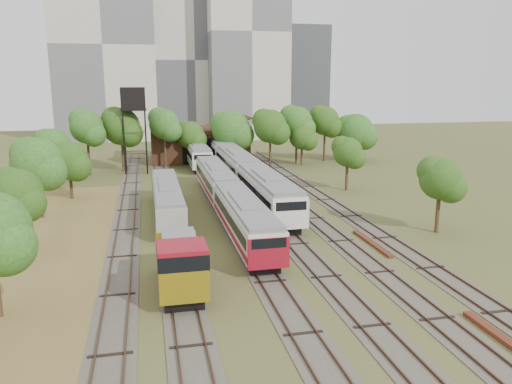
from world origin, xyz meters
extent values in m
plane|color=#475123|center=(0.00, 0.00, 0.00)|extent=(240.00, 240.00, 0.00)
cube|color=brown|center=(-18.00, 8.00, 0.02)|extent=(14.00, 60.00, 0.04)
cube|color=#4C473D|center=(-12.00, 25.00, 0.03)|extent=(2.60, 80.00, 0.06)
cube|color=#472D1E|center=(-12.72, 25.00, 0.12)|extent=(0.08, 80.00, 0.14)
cube|color=#472D1E|center=(-11.28, 25.00, 0.12)|extent=(0.08, 80.00, 0.14)
cube|color=#4C473D|center=(-8.00, 25.00, 0.03)|extent=(2.60, 80.00, 0.06)
cube|color=#472D1E|center=(-8.72, 25.00, 0.12)|extent=(0.08, 80.00, 0.14)
cube|color=#472D1E|center=(-7.28, 25.00, 0.12)|extent=(0.08, 80.00, 0.14)
cube|color=#4C473D|center=(-2.00, 25.00, 0.03)|extent=(2.60, 80.00, 0.06)
cube|color=#472D1E|center=(-2.72, 25.00, 0.12)|extent=(0.08, 80.00, 0.14)
cube|color=#472D1E|center=(-1.28, 25.00, 0.12)|extent=(0.08, 80.00, 0.14)
cube|color=#4C473D|center=(2.00, 25.00, 0.03)|extent=(2.60, 80.00, 0.06)
cube|color=#472D1E|center=(1.28, 25.00, 0.12)|extent=(0.08, 80.00, 0.14)
cube|color=#472D1E|center=(2.72, 25.00, 0.12)|extent=(0.08, 80.00, 0.14)
cube|color=#4C473D|center=(6.00, 25.00, 0.03)|extent=(2.60, 80.00, 0.06)
cube|color=#472D1E|center=(5.28, 25.00, 0.12)|extent=(0.08, 80.00, 0.14)
cube|color=#472D1E|center=(6.72, 25.00, 0.12)|extent=(0.08, 80.00, 0.14)
cube|color=#4C473D|center=(10.00, 25.00, 0.03)|extent=(2.60, 80.00, 0.06)
cube|color=#472D1E|center=(9.28, 25.00, 0.12)|extent=(0.08, 80.00, 0.14)
cube|color=#472D1E|center=(10.72, 25.00, 0.12)|extent=(0.08, 80.00, 0.14)
cube|color=black|center=(-2.00, 12.17, 0.39)|extent=(2.16, 15.64, 0.79)
cube|color=silver|center=(-2.00, 12.17, 2.02)|extent=(2.85, 17.00, 2.46)
cube|color=black|center=(-2.00, 12.17, 2.31)|extent=(2.91, 15.64, 0.84)
cube|color=slate|center=(-2.00, 12.17, 3.42)|extent=(2.63, 16.66, 0.35)
cube|color=maroon|center=(-2.00, 12.17, 1.33)|extent=(2.91, 16.66, 0.44)
cube|color=maroon|center=(-2.00, 3.72, 1.89)|extent=(2.89, 0.25, 2.21)
cube|color=black|center=(-2.00, 29.67, 0.39)|extent=(2.16, 15.64, 0.79)
cube|color=silver|center=(-2.00, 29.67, 2.02)|extent=(2.85, 17.00, 2.46)
cube|color=black|center=(-2.00, 29.67, 2.31)|extent=(2.91, 15.64, 0.84)
cube|color=slate|center=(-2.00, 29.67, 3.42)|extent=(2.63, 16.66, 0.35)
cube|color=maroon|center=(-2.00, 29.67, 1.33)|extent=(2.91, 16.66, 0.44)
cube|color=black|center=(2.00, 20.50, 0.44)|extent=(2.42, 15.64, 0.88)
cube|color=silver|center=(2.00, 20.50, 2.25)|extent=(3.19, 17.00, 2.75)
cube|color=black|center=(2.00, 20.50, 2.58)|extent=(3.25, 15.64, 0.93)
cube|color=slate|center=(2.00, 20.50, 3.83)|extent=(2.93, 16.66, 0.40)
cube|color=#175C22|center=(2.00, 20.50, 1.48)|extent=(3.25, 16.66, 0.49)
cube|color=silver|center=(2.00, 12.05, 2.12)|extent=(3.23, 0.25, 2.47)
cube|color=black|center=(2.00, 38.00, 0.44)|extent=(2.42, 15.64, 0.88)
cube|color=silver|center=(2.00, 38.00, 2.25)|extent=(3.19, 17.00, 2.75)
cube|color=black|center=(2.00, 38.00, 2.58)|extent=(3.25, 15.64, 0.93)
cube|color=slate|center=(2.00, 38.00, 3.83)|extent=(2.93, 16.66, 0.40)
cube|color=#175C22|center=(2.00, 38.00, 1.48)|extent=(3.25, 16.66, 0.49)
cube|color=black|center=(2.00, 55.50, 0.44)|extent=(2.42, 15.64, 0.88)
cube|color=silver|center=(2.00, 55.50, 2.25)|extent=(3.19, 17.00, 2.75)
cube|color=black|center=(2.00, 55.50, 2.58)|extent=(3.25, 15.64, 0.93)
cube|color=slate|center=(2.00, 55.50, 3.83)|extent=(2.93, 16.66, 0.40)
cube|color=#175C22|center=(2.00, 55.50, 1.48)|extent=(3.25, 16.66, 0.49)
cube|color=black|center=(-2.00, 51.18, 0.40)|extent=(2.21, 14.72, 0.80)
cube|color=silver|center=(-2.00, 51.18, 2.06)|extent=(2.91, 16.00, 2.51)
cube|color=black|center=(-2.00, 51.18, 2.36)|extent=(2.97, 14.72, 0.85)
cube|color=slate|center=(-2.00, 51.18, 3.49)|extent=(2.68, 15.68, 0.36)
cube|color=#175C22|center=(-2.00, 51.18, 1.35)|extent=(2.97, 15.68, 0.45)
cube|color=silver|center=(-2.00, 43.23, 1.93)|extent=(2.95, 0.25, 2.26)
cube|color=black|center=(-8.00, 3.48, 0.48)|extent=(2.37, 7.20, 0.97)
cube|color=maroon|center=(-8.00, 4.28, 1.78)|extent=(2.69, 4.40, 1.61)
cube|color=maroon|center=(-8.00, 0.88, 2.42)|extent=(2.91, 2.80, 2.91)
cube|color=black|center=(-8.00, 0.88, 3.12)|extent=(2.96, 2.85, 0.97)
cube|color=gold|center=(-8.00, -0.47, 1.72)|extent=(2.91, 0.20, 1.94)
cube|color=gold|center=(-8.00, 7.43, 1.72)|extent=(2.91, 0.20, 1.94)
cube|color=slate|center=(-8.00, 3.48, 3.55)|extent=(2.15, 3.60, 0.22)
cube|color=black|center=(-8.00, 21.81, 0.36)|extent=(1.99, 16.56, 0.72)
cube|color=gray|center=(-8.00, 21.81, 1.85)|extent=(2.62, 18.00, 2.26)
cube|color=black|center=(-8.00, 21.81, 2.12)|extent=(2.68, 16.56, 0.77)
cube|color=slate|center=(-8.00, 21.81, 3.15)|extent=(2.41, 17.64, 0.33)
cylinder|color=black|center=(-12.89, 46.27, 4.57)|extent=(0.23, 0.23, 9.15)
cylinder|color=black|center=(-9.81, 46.27, 4.57)|extent=(0.23, 0.23, 9.15)
cylinder|color=black|center=(-12.89, 49.36, 4.57)|extent=(0.23, 0.23, 9.15)
cylinder|color=black|center=(-9.81, 49.36, 4.57)|extent=(0.23, 0.23, 9.15)
cube|color=black|center=(-11.35, 47.81, 9.25)|extent=(3.60, 3.60, 0.20)
cube|color=black|center=(-11.35, 47.81, 10.89)|extent=(3.43, 3.43, 3.09)
cube|color=brown|center=(8.20, 9.10, 0.11)|extent=(0.43, 6.85, 0.22)
cube|color=#362013|center=(-1.00, 58.00, 2.75)|extent=(16.00, 11.00, 5.50)
cube|color=#362013|center=(-5.00, 58.00, 6.10)|extent=(8.45, 11.55, 2.96)
cube|color=#362013|center=(3.00, 58.00, 6.10)|extent=(8.45, 11.55, 2.96)
cube|color=black|center=(-1.00, 52.55, 2.20)|extent=(6.40, 0.15, 4.12)
cylinder|color=#382616|center=(-19.69, 13.12, 1.90)|extent=(0.36, 0.36, 3.80)
sphere|color=#224913|center=(-19.69, 13.12, 4.84)|extent=(3.88, 3.88, 3.88)
cylinder|color=#382616|center=(-20.22, 23.90, 2.17)|extent=(0.36, 0.36, 4.35)
sphere|color=#224913|center=(-20.22, 23.90, 5.53)|extent=(4.97, 4.97, 4.97)
cylinder|color=#382616|center=(-18.48, 32.00, 1.73)|extent=(0.36, 0.36, 3.47)
sphere|color=#224913|center=(-18.48, 32.00, 4.41)|extent=(4.41, 4.41, 4.41)
cylinder|color=#382616|center=(-21.97, 42.49, 1.89)|extent=(0.36, 0.36, 3.78)
sphere|color=#224913|center=(-21.97, 42.49, 4.81)|extent=(4.81, 4.81, 4.81)
cylinder|color=#382616|center=(-17.95, 47.01, 2.72)|extent=(0.36, 0.36, 5.44)
sphere|color=#224913|center=(-17.95, 47.01, 6.93)|extent=(4.69, 4.69, 4.69)
cylinder|color=#382616|center=(-13.31, 49.15, 2.65)|extent=(0.36, 0.36, 5.30)
sphere|color=#224913|center=(-13.31, 49.15, 6.75)|extent=(5.54, 5.54, 5.54)
cylinder|color=#382616|center=(-6.95, 51.16, 2.67)|extent=(0.36, 0.36, 5.33)
sphere|color=#224913|center=(-6.95, 51.16, 6.79)|extent=(4.64, 4.64, 4.64)
cylinder|color=#382616|center=(-2.84, 52.26, 1.93)|extent=(0.36, 0.36, 3.86)
sphere|color=#224913|center=(-2.84, 52.26, 4.91)|extent=(4.41, 4.41, 4.41)
cylinder|color=#382616|center=(3.53, 51.35, 2.24)|extent=(0.36, 0.36, 4.47)
sphere|color=#224913|center=(3.53, 51.35, 5.69)|extent=(6.16, 6.16, 6.16)
cylinder|color=#382616|center=(9.34, 48.73, 2.50)|extent=(0.36, 0.36, 5.00)
sphere|color=#224913|center=(9.34, 48.73, 6.37)|extent=(5.24, 5.24, 5.24)
cylinder|color=#382616|center=(14.20, 50.45, 2.68)|extent=(0.36, 0.36, 5.36)
sphere|color=#224913|center=(14.20, 50.45, 6.82)|extent=(5.08, 5.08, 5.08)
cylinder|color=#382616|center=(19.66, 52.12, 2.66)|extent=(0.36, 0.36, 5.31)
sphere|color=#224913|center=(19.66, 52.12, 6.76)|extent=(4.80, 4.80, 4.80)
cylinder|color=#382616|center=(24.70, 50.95, 1.94)|extent=(0.36, 0.36, 3.89)
sphere|color=#224913|center=(24.70, 50.95, 4.95)|extent=(6.07, 6.07, 6.07)
cylinder|color=#382616|center=(15.37, 11.07, 1.92)|extent=(0.36, 0.36, 3.85)
sphere|color=#224913|center=(15.37, 11.07, 4.89)|extent=(3.67, 3.67, 3.67)
cylinder|color=#382616|center=(14.31, 29.41, 1.89)|extent=(0.36, 0.36, 3.78)
sphere|color=#224913|center=(14.31, 29.41, 4.81)|extent=(3.65, 3.65, 3.65)
cylinder|color=#382616|center=(14.67, 48.99, 1.81)|extent=(0.36, 0.36, 3.61)
sphere|color=#224913|center=(14.67, 48.99, 4.60)|extent=(4.18, 4.18, 4.18)
cube|color=beige|center=(-18.00, 95.00, 21.00)|extent=(22.00, 16.00, 42.00)
cube|color=beige|center=(2.00, 100.00, 18.00)|extent=(20.00, 18.00, 36.00)
cube|color=beige|center=(14.00, 92.00, 24.00)|extent=(18.00, 16.00, 48.00)
cube|color=#3E4145|center=(34.00, 110.00, 14.00)|extent=(12.00, 12.00, 28.00)
camera|label=1|loc=(-9.75, -27.46, 13.33)|focal=35.00mm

